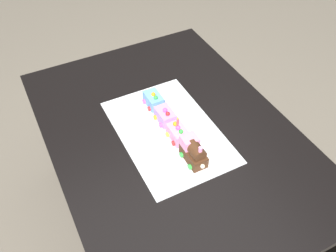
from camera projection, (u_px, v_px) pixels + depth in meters
name	position (u px, v px, depth m)	size (l,w,h in m)	color
ground_plane	(170.00, 221.00, 2.10)	(8.00, 8.00, 0.00)	#6B6054
dining_table	(171.00, 149.00, 1.65)	(1.40, 1.00, 0.74)	black
cake_board	(168.00, 131.00, 1.57)	(0.60, 0.40, 0.00)	silver
cake_locomotive	(194.00, 151.00, 1.43)	(0.14, 0.08, 0.12)	#472816
cake_car_hopper_bubblegum	(178.00, 133.00, 1.52)	(0.10, 0.08, 0.07)	pink
cake_car_caboose_lavender	(165.00, 116.00, 1.59)	(0.10, 0.08, 0.07)	#AD84E0
cake_car_flatbed_sky_blue	(154.00, 100.00, 1.67)	(0.10, 0.08, 0.07)	#669EEA
birthday_candle	(178.00, 121.00, 1.48)	(0.01, 0.01, 0.05)	#F24C59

